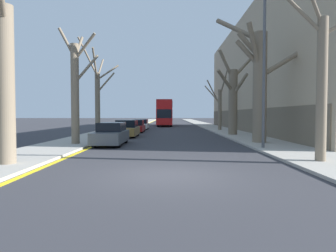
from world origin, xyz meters
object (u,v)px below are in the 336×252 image
street_tree_left_2 (98,96)px  lamp_post (262,61)px  street_tree_right_1 (259,80)px  street_tree_right_2 (233,97)px  street_tree_right_3 (219,105)px  parked_car_0 (111,134)px  street_tree_left_0 (2,77)px  parked_car_1 (127,129)px  street_tree_left_1 (76,89)px  double_decker_bus (165,112)px  street_tree_right_0 (323,78)px  parked_car_2 (135,126)px  parked_car_3 (141,125)px

street_tree_left_2 → lamp_post: (11.23, -8.86, 1.40)m
street_tree_left_2 → street_tree_right_1: street_tree_right_1 is taller
street_tree_right_2 → street_tree_right_3: 8.29m
street_tree_right_3 → parked_car_0: bearing=-120.2°
street_tree_left_0 → street_tree_left_2: (0.10, 14.37, 0.16)m
parked_car_1 → lamp_post: size_ratio=0.51×
street_tree_left_1 → street_tree_right_2: (11.74, 8.63, -0.03)m
double_decker_bus → street_tree_left_1: bearing=-99.0°
street_tree_right_0 → lamp_post: (-0.90, 4.78, 1.51)m
street_tree_right_0 → double_decker_bus: 39.76m
street_tree_left_2 → street_tree_right_3: (12.02, 10.32, -0.43)m
street_tree_right_3 → parked_car_2: size_ratio=1.61×
street_tree_right_1 → lamp_post: lamp_post is taller
street_tree_left_2 → street_tree_right_2: (11.94, 2.05, 0.05)m
street_tree_right_3 → parked_car_3: (-9.67, 3.19, -2.43)m
street_tree_left_1 → street_tree_left_2: size_ratio=0.88×
parked_car_0 → street_tree_right_3: bearing=59.8°
parked_car_1 → street_tree_right_2: bearing=8.5°
street_tree_left_1 → lamp_post: (11.03, -2.28, 1.32)m
parked_car_2 → street_tree_right_0: bearing=-64.9°
double_decker_bus → parked_car_0: size_ratio=2.51×
street_tree_left_0 → parked_car_0: 8.84m
street_tree_right_2 → double_decker_bus: (-6.68, 23.46, -1.12)m
street_tree_left_1 → street_tree_right_2: size_ratio=0.92×
street_tree_left_0 → lamp_post: bearing=25.9°
street_tree_right_1 → parked_car_3: street_tree_right_1 is taller
street_tree_right_0 → street_tree_right_1: 8.06m
street_tree_left_2 → parked_car_1: (2.35, 0.61, -2.81)m
street_tree_right_3 → parked_car_0: 19.38m
street_tree_right_2 → parked_car_0: (-9.59, -8.35, -2.86)m
street_tree_left_1 → parked_car_2: street_tree_left_1 is taller
street_tree_right_3 → parked_car_0: size_ratio=1.50×
parked_car_0 → parked_car_1: parked_car_1 is taller
street_tree_right_0 → parked_car_1: size_ratio=1.61×
street_tree_left_1 → lamp_post: size_ratio=0.83×
parked_car_1 → lamp_post: (8.88, -9.47, 4.21)m
street_tree_right_2 → parked_car_1: (-9.59, -1.43, -2.85)m
double_decker_bus → parked_car_0: double_decker_bus is taller
street_tree_right_1 → parked_car_0: (-9.66, -0.68, -3.53)m
street_tree_right_1 → street_tree_right_2: bearing=90.5°
street_tree_left_2 → parked_car_2: (2.35, 7.27, -2.85)m
street_tree_right_0 → parked_car_0: (-9.78, 7.34, -2.71)m
parked_car_0 → street_tree_left_0: bearing=-106.9°
parked_car_1 → street_tree_right_1: bearing=-32.9°
lamp_post → street_tree_right_1: bearing=76.4°
street_tree_left_0 → street_tree_left_2: 14.37m
parked_car_3 → lamp_post: 24.44m
street_tree_left_0 → parked_car_2: bearing=83.5°
parked_car_0 → double_decker_bus: bearing=84.8°
street_tree_left_2 → double_decker_bus: street_tree_left_2 is taller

